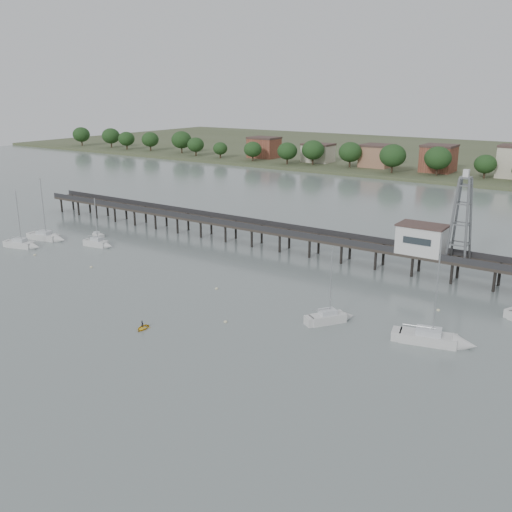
{
  "coord_description": "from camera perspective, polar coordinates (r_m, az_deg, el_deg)",
  "views": [
    {
      "loc": [
        55.75,
        -37.38,
        32.63
      ],
      "look_at": [
        1.64,
        42.0,
        4.0
      ],
      "focal_mm": 40.0,
      "sensor_mm": 36.0,
      "label": 1
    }
  ],
  "objects": [
    {
      "name": "far_shore",
      "position": [
        284.21,
        23.11,
        8.89
      ],
      "size": [
        500.0,
        170.0,
        10.4
      ],
      "color": "#475133",
      "rests_on": "ground"
    },
    {
      "name": "white_tender",
      "position": [
        133.66,
        -15.51,
        2.02
      ],
      "size": [
        3.39,
        1.99,
        1.24
      ],
      "rotation": [
        0.0,
        0.0,
        -0.22
      ],
      "color": "silver",
      "rests_on": "ground"
    },
    {
      "name": "lattice_tower",
      "position": [
        102.64,
        19.86,
        3.49
      ],
      "size": [
        3.2,
        3.2,
        15.5
      ],
      "color": "slate",
      "rests_on": "ground"
    },
    {
      "name": "pier_building",
      "position": [
        105.37,
        16.23,
        1.66
      ],
      "size": [
        8.4,
        5.4,
        5.3
      ],
      "color": "silver",
      "rests_on": "ground"
    },
    {
      "name": "sailboat_d",
      "position": [
        79.44,
        18.09,
        -8.04
      ],
      "size": [
        10.19,
        5.07,
        16.02
      ],
      "rotation": [
        0.0,
        0.0,
        0.24
      ],
      "color": "silver",
      "rests_on": "ground"
    },
    {
      "name": "ground_plane",
      "position": [
        74.63,
        -19.92,
        -10.41
      ],
      "size": [
        500.0,
        500.0,
        0.0
      ],
      "primitive_type": "plane",
      "color": "slate",
      "rests_on": "ground"
    },
    {
      "name": "mooring_buoys",
      "position": [
        98.01,
        -6.91,
        -2.93
      ],
      "size": [
        76.96,
        22.33,
        0.39
      ],
      "color": "beige",
      "rests_on": "ground"
    },
    {
      "name": "sailboat_c",
      "position": [
        83.4,
        7.76,
        -6.11
      ],
      "size": [
        5.7,
        6.94,
        11.73
      ],
      "rotation": [
        0.0,
        0.0,
        0.96
      ],
      "color": "silver",
      "rests_on": "ground"
    },
    {
      "name": "sailboat_a",
      "position": [
        129.33,
        -22.11,
        1.03
      ],
      "size": [
        8.04,
        4.29,
        12.8
      ],
      "rotation": [
        0.0,
        0.0,
        0.28
      ],
      "color": "silver",
      "rests_on": "ground"
    },
    {
      "name": "sailboat_f",
      "position": [
        133.75,
        -19.91,
        1.75
      ],
      "size": [
        9.19,
        4.31,
        14.56
      ],
      "rotation": [
        0.0,
        0.0,
        0.2
      ],
      "color": "silver",
      "rests_on": "ground"
    },
    {
      "name": "pier",
      "position": [
        115.85,
        4.35,
        2.13
      ],
      "size": [
        150.0,
        5.0,
        5.5
      ],
      "color": "#2D2823",
      "rests_on": "ground"
    },
    {
      "name": "dinghy_occupant",
      "position": [
        82.11,
        -11.28,
        -7.16
      ],
      "size": [
        0.44,
        1.05,
        0.25
      ],
      "primitive_type": "imported",
      "rotation": [
        0.0,
        0.0,
        3.21
      ],
      "color": "black",
      "rests_on": "ground"
    },
    {
      "name": "yellow_dinghy",
      "position": [
        82.11,
        -11.28,
        -7.16
      ],
      "size": [
        1.76,
        0.83,
        2.38
      ],
      "primitive_type": "imported",
      "rotation": [
        0.0,
        0.0,
        0.2
      ],
      "color": "yellow",
      "rests_on": "ground"
    },
    {
      "name": "sailboat_b",
      "position": [
        125.01,
        -15.33,
        1.17
      ],
      "size": [
        6.69,
        2.87,
        10.88
      ],
      "rotation": [
        0.0,
        0.0,
        0.16
      ],
      "color": "silver",
      "rests_on": "ground"
    }
  ]
}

